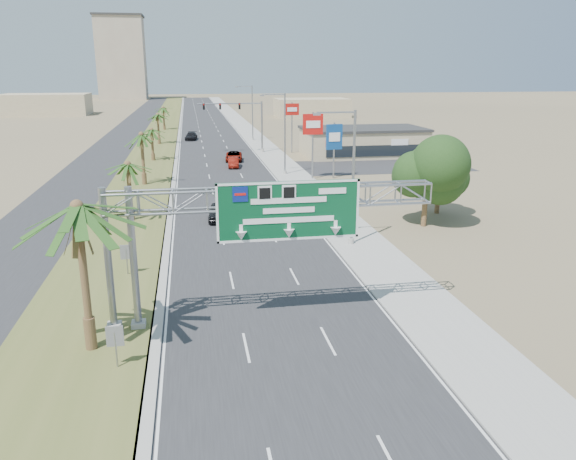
{
  "coord_description": "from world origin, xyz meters",
  "views": [
    {
      "loc": [
        -4.19,
        -17.12,
        12.75
      ],
      "look_at": [
        0.95,
        12.31,
        4.2
      ],
      "focal_mm": 35.0,
      "sensor_mm": 36.0,
      "label": 1
    }
  ],
  "objects_px": {
    "car_left_lane": "(218,212)",
    "pole_sign_red_far": "(292,113)",
    "store_building": "(363,142)",
    "pole_sign_red_near": "(313,128)",
    "car_far": "(191,136)",
    "sign_gantry": "(257,209)",
    "palm_near": "(77,208)",
    "signal_mast": "(249,122)",
    "car_mid_lane": "(233,163)",
    "pole_sign_blue": "(334,139)",
    "car_right_lane": "(234,156)"
  },
  "relations": [
    {
      "from": "signal_mast",
      "to": "pole_sign_blue",
      "type": "relative_size",
      "value": 1.53
    },
    {
      "from": "car_right_lane",
      "to": "pole_sign_red_near",
      "type": "bearing_deg",
      "value": -56.06
    },
    {
      "from": "palm_near",
      "to": "store_building",
      "type": "relative_size",
      "value": 0.46
    },
    {
      "from": "car_left_lane",
      "to": "pole_sign_blue",
      "type": "relative_size",
      "value": 0.64
    },
    {
      "from": "pole_sign_red_near",
      "to": "pole_sign_red_far",
      "type": "xyz_separation_m",
      "value": [
        1.58,
        22.51,
        0.03
      ]
    },
    {
      "from": "signal_mast",
      "to": "store_building",
      "type": "height_order",
      "value": "signal_mast"
    },
    {
      "from": "car_left_lane",
      "to": "pole_sign_red_far",
      "type": "height_order",
      "value": "pole_sign_red_far"
    },
    {
      "from": "palm_near",
      "to": "signal_mast",
      "type": "distance_m",
      "value": 65.6
    },
    {
      "from": "car_left_lane",
      "to": "store_building",
      "type": "bearing_deg",
      "value": 59.6
    },
    {
      "from": "signal_mast",
      "to": "car_mid_lane",
      "type": "height_order",
      "value": "signal_mast"
    },
    {
      "from": "store_building",
      "to": "car_left_lane",
      "type": "height_order",
      "value": "store_building"
    },
    {
      "from": "car_right_lane",
      "to": "pole_sign_red_near",
      "type": "relative_size",
      "value": 0.62
    },
    {
      "from": "sign_gantry",
      "to": "signal_mast",
      "type": "bearing_deg",
      "value": 84.26
    },
    {
      "from": "sign_gantry",
      "to": "store_building",
      "type": "bearing_deg",
      "value": 67.64
    },
    {
      "from": "car_far",
      "to": "car_left_lane",
      "type": "bearing_deg",
      "value": -81.03
    },
    {
      "from": "signal_mast",
      "to": "store_building",
      "type": "xyz_separation_m",
      "value": [
        16.83,
        -5.97,
        -2.85
      ]
    },
    {
      "from": "signal_mast",
      "to": "car_far",
      "type": "relative_size",
      "value": 2.12
    },
    {
      "from": "palm_near",
      "to": "car_far",
      "type": "distance_m",
      "value": 83.07
    },
    {
      "from": "car_left_lane",
      "to": "pole_sign_red_near",
      "type": "xyz_separation_m",
      "value": [
        12.24,
        17.46,
        5.44
      ]
    },
    {
      "from": "signal_mast",
      "to": "pole_sign_red_far",
      "type": "height_order",
      "value": "signal_mast"
    },
    {
      "from": "store_building",
      "to": "pole_sign_red_near",
      "type": "distance_m",
      "value": 21.59
    },
    {
      "from": "palm_near",
      "to": "car_left_lane",
      "type": "xyz_separation_m",
      "value": [
        7.2,
        22.92,
        -6.2
      ]
    },
    {
      "from": "store_building",
      "to": "pole_sign_red_near",
      "type": "xyz_separation_m",
      "value": [
        -11.76,
        -17.62,
        4.17
      ]
    },
    {
      "from": "car_left_lane",
      "to": "car_far",
      "type": "height_order",
      "value": "car_left_lane"
    },
    {
      "from": "car_left_lane",
      "to": "sign_gantry",
      "type": "bearing_deg",
      "value": -83.46
    },
    {
      "from": "car_left_lane",
      "to": "pole_sign_red_far",
      "type": "relative_size",
      "value": 0.55
    },
    {
      "from": "signal_mast",
      "to": "store_building",
      "type": "bearing_deg",
      "value": -19.54
    },
    {
      "from": "signal_mast",
      "to": "pole_sign_red_near",
      "type": "height_order",
      "value": "signal_mast"
    },
    {
      "from": "pole_sign_blue",
      "to": "pole_sign_red_far",
      "type": "height_order",
      "value": "pole_sign_red_far"
    },
    {
      "from": "sign_gantry",
      "to": "pole_sign_red_near",
      "type": "bearing_deg",
      "value": 73.62
    },
    {
      "from": "pole_sign_blue",
      "to": "pole_sign_red_far",
      "type": "distance_m",
      "value": 22.45
    },
    {
      "from": "palm_near",
      "to": "pole_sign_blue",
      "type": "xyz_separation_m",
      "value": [
        22.1,
        40.51,
        -2.13
      ]
    },
    {
      "from": "car_mid_lane",
      "to": "pole_sign_blue",
      "type": "height_order",
      "value": "pole_sign_blue"
    },
    {
      "from": "palm_near",
      "to": "car_mid_lane",
      "type": "height_order",
      "value": "palm_near"
    },
    {
      "from": "car_right_lane",
      "to": "sign_gantry",
      "type": "bearing_deg",
      "value": -87.41
    },
    {
      "from": "signal_mast",
      "to": "pole_sign_blue",
      "type": "bearing_deg",
      "value": -71.77
    },
    {
      "from": "store_building",
      "to": "car_right_lane",
      "type": "distance_m",
      "value": 20.16
    },
    {
      "from": "sign_gantry",
      "to": "pole_sign_red_near",
      "type": "relative_size",
      "value": 2.1
    },
    {
      "from": "signal_mast",
      "to": "pole_sign_red_near",
      "type": "relative_size",
      "value": 1.29
    },
    {
      "from": "signal_mast",
      "to": "car_right_lane",
      "type": "xyz_separation_m",
      "value": [
        -3.17,
        -8.15,
        -4.16
      ]
    },
    {
      "from": "car_far",
      "to": "pole_sign_blue",
      "type": "relative_size",
      "value": 0.72
    },
    {
      "from": "car_far",
      "to": "pole_sign_red_far",
      "type": "bearing_deg",
      "value": -44.39
    },
    {
      "from": "car_mid_lane",
      "to": "palm_near",
      "type": "bearing_deg",
      "value": -98.48
    },
    {
      "from": "car_left_lane",
      "to": "car_far",
      "type": "bearing_deg",
      "value": 95.77
    },
    {
      "from": "car_right_lane",
      "to": "store_building",
      "type": "bearing_deg",
      "value": 12.06
    },
    {
      "from": "signal_mast",
      "to": "car_right_lane",
      "type": "relative_size",
      "value": 2.08
    },
    {
      "from": "car_right_lane",
      "to": "car_far",
      "type": "bearing_deg",
      "value": 108.17
    },
    {
      "from": "store_building",
      "to": "car_left_lane",
      "type": "xyz_separation_m",
      "value": [
        -24.0,
        -35.08,
        -1.27
      ]
    },
    {
      "from": "store_building",
      "to": "car_mid_lane",
      "type": "xyz_separation_m",
      "value": [
        -20.5,
        -7.53,
        -1.34
      ]
    },
    {
      "from": "signal_mast",
      "to": "car_right_lane",
      "type": "distance_m",
      "value": 9.69
    }
  ]
}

